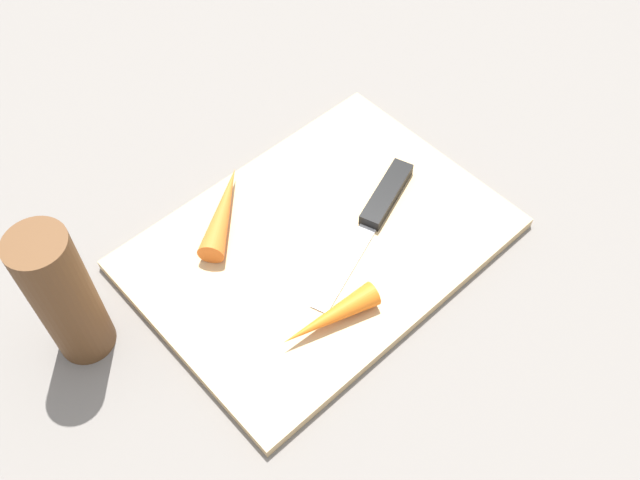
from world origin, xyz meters
name	(u,v)px	position (x,y,z in m)	size (l,w,h in m)	color
ground_plane	(320,247)	(0.00, 0.00, 0.00)	(1.40, 1.40, 0.00)	slate
cutting_board	(320,243)	(0.00, 0.00, 0.01)	(0.36, 0.26, 0.01)	tan
knife	(381,203)	(0.08, -0.01, 0.02)	(0.19, 0.09, 0.01)	#B7B7BC
carrot_long	(223,210)	(-0.05, 0.09, 0.03)	(0.03, 0.03, 0.11)	orange
carrot_short	(329,317)	(-0.06, -0.08, 0.02)	(0.02, 0.02, 0.10)	orange
pepper_grinder	(64,296)	(-0.23, 0.07, 0.08)	(0.05, 0.05, 0.16)	brown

